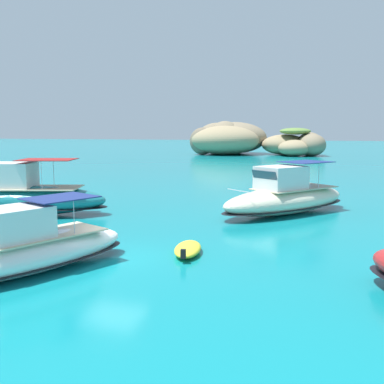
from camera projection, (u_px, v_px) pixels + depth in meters
name	position (u px, v px, depth m)	size (l,w,h in m)	color
ground_plane	(112.00, 259.00, 18.54)	(400.00, 400.00, 0.00)	#0F7F89
islet_large	(226.00, 139.00, 96.58)	(18.58, 21.22, 6.96)	#84755B
islet_small	(297.00, 144.00, 90.93)	(13.68, 13.14, 5.50)	#756651
motorboat_cream	(286.00, 198.00, 28.28)	(8.85, 9.83, 3.20)	beige
motorboat_teal	(17.00, 197.00, 27.85)	(11.47, 5.89, 3.44)	#19727A
motorboat_white	(27.00, 250.00, 16.61)	(6.07, 8.72, 2.66)	white
dinghy_tender	(188.00, 249.00, 19.19)	(1.44, 2.86, 0.58)	yellow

